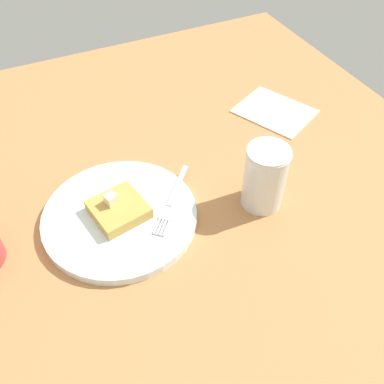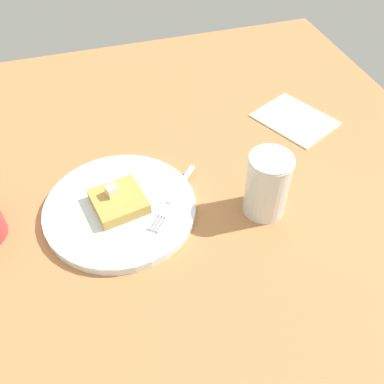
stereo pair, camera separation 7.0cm
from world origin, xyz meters
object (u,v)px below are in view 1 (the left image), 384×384
fork (172,204)px  syrup_jar (264,180)px  napkin (275,111)px  plate (120,216)px

fork → syrup_jar: bearing=-107.5°
fork → napkin: bearing=-62.4°
fork → napkin: 35.42cm
plate → fork: (-1.85, -8.62, 0.83)cm
plate → fork: bearing=-102.1°
plate → fork: 8.86cm
plate → syrup_jar: 24.72cm
fork → syrup_jar: syrup_jar is taller
plate → syrup_jar: size_ratio=2.21×
plate → syrup_jar: syrup_jar is taller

